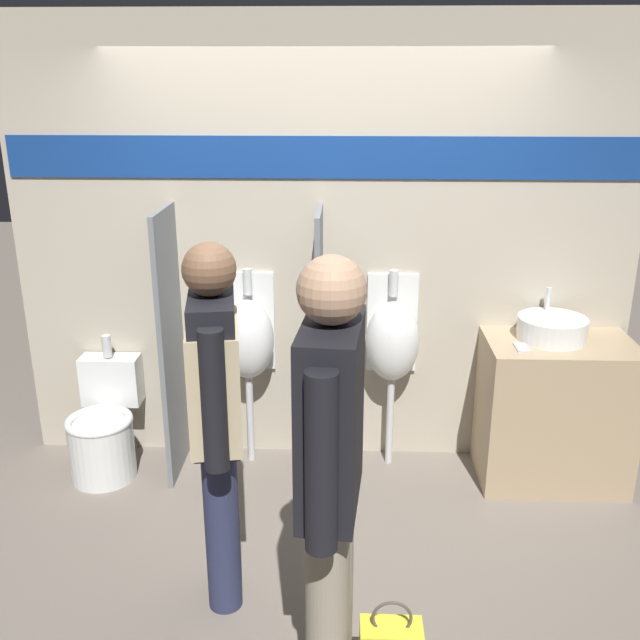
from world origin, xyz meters
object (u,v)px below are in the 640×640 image
at_px(sink_basin, 552,328).
at_px(person_in_vest, 216,404).
at_px(urinal_near_counter, 248,339).
at_px(urinal_far, 392,341).
at_px(toilet, 104,431).
at_px(cell_phone, 522,348).
at_px(person_with_lanyard, 331,473).

distance_m(sink_basin, person_in_vest, 2.11).
xyz_separation_m(sink_basin, person_in_vest, (-1.76, -1.16, 0.04)).
xyz_separation_m(urinal_near_counter, urinal_far, (0.88, 0.00, 0.00)).
bearing_deg(toilet, person_in_vest, -49.28).
height_order(cell_phone, person_in_vest, person_in_vest).
bearing_deg(person_with_lanyard, sink_basin, -30.96).
height_order(urinal_near_counter, person_in_vest, person_in_vest).
distance_m(urinal_far, toilet, 1.85).
bearing_deg(person_with_lanyard, urinal_near_counter, 22.20).
bearing_deg(urinal_far, person_with_lanyard, -100.46).
distance_m(cell_phone, person_in_vest, 1.85).
bearing_deg(urinal_far, person_in_vest, -123.95).
relative_size(sink_basin, toilet, 0.48).
relative_size(sink_basin, person_in_vest, 0.23).
height_order(cell_phone, urinal_far, urinal_far).
bearing_deg(cell_phone, sink_basin, 38.34).
relative_size(sink_basin, urinal_far, 0.32).
bearing_deg(person_in_vest, urinal_near_counter, -7.66).
relative_size(person_in_vest, person_with_lanyard, 0.95).
xyz_separation_m(cell_phone, person_in_vest, (-1.56, -1.00, 0.10)).
distance_m(sink_basin, urinal_far, 0.93).
relative_size(urinal_near_counter, person_with_lanyard, 0.69).
xyz_separation_m(urinal_near_counter, person_with_lanyard, (0.55, -1.80, 0.17)).
height_order(toilet, person_with_lanyard, person_with_lanyard).
xyz_separation_m(urinal_far, person_in_vest, (-0.84, -1.26, 0.17)).
bearing_deg(person_with_lanyard, urinal_far, -5.20).
bearing_deg(urinal_far, sink_basin, -5.86).
relative_size(urinal_far, person_in_vest, 0.73).
distance_m(cell_phone, person_with_lanyard, 1.87).
height_order(urinal_far, person_in_vest, person_in_vest).
bearing_deg(cell_phone, toilet, 178.42).
distance_m(toilet, person_with_lanyard, 2.27).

